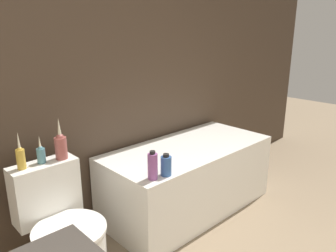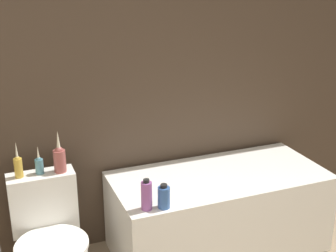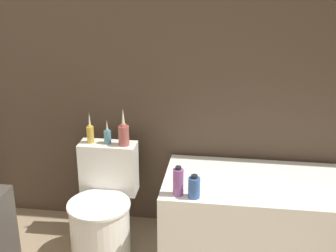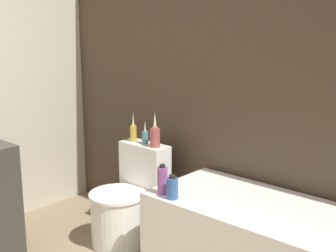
{
  "view_description": "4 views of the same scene",
  "coord_description": "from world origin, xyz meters",
  "px_view_note": "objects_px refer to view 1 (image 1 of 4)",
  "views": [
    {
      "loc": [
        -1.12,
        0.24,
        1.53
      ],
      "look_at": [
        0.37,
        1.81,
        0.88
      ],
      "focal_mm": 35.0,
      "sensor_mm": 36.0,
      "label": 1
    },
    {
      "loc": [
        -0.63,
        -0.59,
        1.97
      ],
      "look_at": [
        0.36,
        1.89,
        1.02
      ],
      "focal_mm": 50.0,
      "sensor_mm": 36.0,
      "label": 2
    },
    {
      "loc": [
        0.45,
        -0.84,
        2.01
      ],
      "look_at": [
        0.09,
        1.76,
        1.02
      ],
      "focal_mm": 50.0,
      "sensor_mm": 36.0,
      "label": 3
    },
    {
      "loc": [
        2.06,
        -0.35,
        1.68
      ],
      "look_at": [
        0.2,
        1.74,
        1.03
      ],
      "focal_mm": 50.0,
      "sensor_mm": 36.0,
      "label": 4
    }
  ],
  "objects_px": {
    "vase_bronze": "(61,145)",
    "shampoo_bottle_tall": "(153,166)",
    "vase_gold": "(21,157)",
    "vase_silver": "(41,154)",
    "bathtub": "(188,177)",
    "shampoo_bottle_short": "(166,166)",
    "toilet": "(65,238)"
  },
  "relations": [
    {
      "from": "vase_bronze",
      "to": "vase_gold",
      "type": "bearing_deg",
      "value": 177.04
    },
    {
      "from": "shampoo_bottle_tall",
      "to": "shampoo_bottle_short",
      "type": "distance_m",
      "value": 0.11
    },
    {
      "from": "bathtub",
      "to": "toilet",
      "type": "bearing_deg",
      "value": -176.7
    },
    {
      "from": "bathtub",
      "to": "vase_silver",
      "type": "height_order",
      "value": "vase_silver"
    },
    {
      "from": "toilet",
      "to": "shampoo_bottle_short",
      "type": "relative_size",
      "value": 4.74
    },
    {
      "from": "bathtub",
      "to": "vase_bronze",
      "type": "bearing_deg",
      "value": 172.96
    },
    {
      "from": "vase_gold",
      "to": "vase_silver",
      "type": "relative_size",
      "value": 1.29
    },
    {
      "from": "toilet",
      "to": "vase_bronze",
      "type": "xyz_separation_m",
      "value": [
        0.12,
        0.2,
        0.52
      ]
    },
    {
      "from": "toilet",
      "to": "vase_silver",
      "type": "height_order",
      "value": "vase_silver"
    },
    {
      "from": "bathtub",
      "to": "vase_bronze",
      "type": "distance_m",
      "value": 1.18
    },
    {
      "from": "vase_gold",
      "to": "vase_silver",
      "type": "bearing_deg",
      "value": 2.96
    },
    {
      "from": "bathtub",
      "to": "vase_gold",
      "type": "bearing_deg",
      "value": 173.73
    },
    {
      "from": "vase_silver",
      "to": "vase_bronze",
      "type": "relative_size",
      "value": 0.66
    },
    {
      "from": "toilet",
      "to": "shampoo_bottle_short",
      "type": "distance_m",
      "value": 0.77
    },
    {
      "from": "toilet",
      "to": "vase_bronze",
      "type": "relative_size",
      "value": 2.69
    },
    {
      "from": "vase_gold",
      "to": "vase_bronze",
      "type": "bearing_deg",
      "value": -2.96
    },
    {
      "from": "vase_gold",
      "to": "shampoo_bottle_tall",
      "type": "relative_size",
      "value": 1.18
    },
    {
      "from": "vase_bronze",
      "to": "shampoo_bottle_tall",
      "type": "distance_m",
      "value": 0.6
    },
    {
      "from": "vase_silver",
      "to": "shampoo_bottle_short",
      "type": "bearing_deg",
      "value": -33.18
    },
    {
      "from": "bathtub",
      "to": "vase_silver",
      "type": "bearing_deg",
      "value": 172.78
    },
    {
      "from": "vase_gold",
      "to": "vase_bronze",
      "type": "height_order",
      "value": "vase_bronze"
    },
    {
      "from": "toilet",
      "to": "vase_silver",
      "type": "bearing_deg",
      "value": 90.0
    },
    {
      "from": "bathtub",
      "to": "toilet",
      "type": "height_order",
      "value": "toilet"
    },
    {
      "from": "vase_bronze",
      "to": "vase_silver",
      "type": "bearing_deg",
      "value": 171.18
    },
    {
      "from": "vase_silver",
      "to": "shampoo_bottle_short",
      "type": "xyz_separation_m",
      "value": [
        0.66,
        -0.43,
        -0.14
      ]
    },
    {
      "from": "shampoo_bottle_tall",
      "to": "shampoo_bottle_short",
      "type": "xyz_separation_m",
      "value": [
        0.1,
        -0.02,
        -0.02
      ]
    },
    {
      "from": "vase_gold",
      "to": "shampoo_bottle_short",
      "type": "bearing_deg",
      "value": -28.47
    },
    {
      "from": "bathtub",
      "to": "vase_gold",
      "type": "xyz_separation_m",
      "value": [
        -1.3,
        0.14,
        0.51
      ]
    },
    {
      "from": "vase_silver",
      "to": "vase_bronze",
      "type": "distance_m",
      "value": 0.13
    },
    {
      "from": "bathtub",
      "to": "vase_gold",
      "type": "relative_size",
      "value": 6.43
    },
    {
      "from": "vase_bronze",
      "to": "shampoo_bottle_short",
      "type": "height_order",
      "value": "vase_bronze"
    },
    {
      "from": "vase_gold",
      "to": "vase_silver",
      "type": "distance_m",
      "value": 0.12
    }
  ]
}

